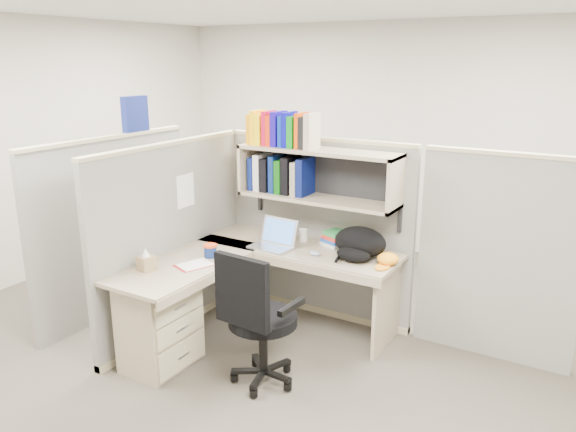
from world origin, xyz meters
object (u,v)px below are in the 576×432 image
Objects in this scene: desk at (199,304)px; snack_canister at (210,250)px; task_chair at (259,339)px; laptop at (271,234)px; backpack at (357,244)px.

snack_canister is at bearing 106.63° from desk.
desk is 0.65m from task_chair.
laptop is 0.34× the size of task_chair.
laptop is (0.23, 0.70, 0.42)m from desk.
desk is at bearing 170.07° from task_chair.
desk is 1.33m from backpack.
laptop is at bearing 116.97° from task_chair.
task_chair is (0.64, -0.11, -0.07)m from desk.
snack_canister reaches higher than desk.
snack_canister is 0.92m from task_chair.
backpack reaches higher than desk.
desk is 0.84m from laptop.
desk is at bearing -103.98° from laptop.
backpack is at bearing 28.60° from snack_canister.
task_chair reaches higher than desk.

